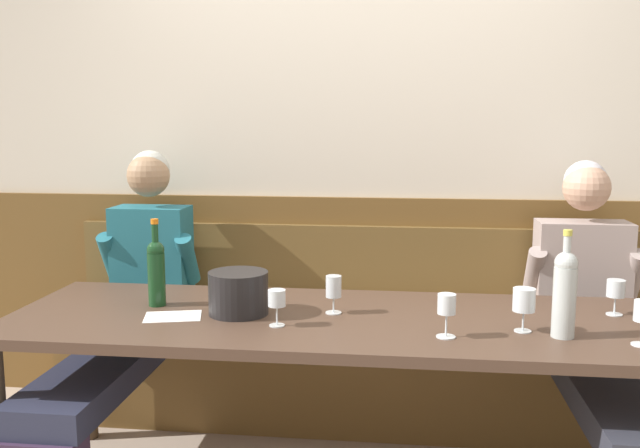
{
  "coord_description": "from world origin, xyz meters",
  "views": [
    {
      "loc": [
        0.23,
        -2.36,
        1.45
      ],
      "look_at": [
        -0.11,
        0.45,
        1.03
      ],
      "focal_mm": 38.49,
      "sensor_mm": 36.0,
      "label": 1
    }
  ],
  "objects_px": {
    "wall_bench": "(353,365)",
    "wine_bottle_clear_water": "(565,291)",
    "person_center_right_seat": "(601,329)",
    "wine_glass_center_rear": "(447,307)",
    "ice_bucket": "(238,293)",
    "wine_glass_center_front": "(524,302)",
    "wine_bottle_green_tall": "(156,270)",
    "wine_glass_left_end": "(334,289)",
    "dining_table": "(340,334)",
    "wine_glass_by_bottle": "(277,300)",
    "person_center_left_seat": "(126,306)",
    "wine_glass_mid_right": "(616,290)"
  },
  "relations": [
    {
      "from": "wall_bench",
      "to": "ice_bucket",
      "type": "relative_size",
      "value": 12.35
    },
    {
      "from": "wine_glass_left_end",
      "to": "wine_glass_by_bottle",
      "type": "relative_size",
      "value": 1.1
    },
    {
      "from": "wine_glass_mid_right",
      "to": "wine_glass_by_bottle",
      "type": "relative_size",
      "value": 1.02
    },
    {
      "from": "dining_table",
      "to": "wine_bottle_green_tall",
      "type": "height_order",
      "value": "wine_bottle_green_tall"
    },
    {
      "from": "person_center_right_seat",
      "to": "wine_glass_center_front",
      "type": "xyz_separation_m",
      "value": [
        -0.38,
        -0.41,
        0.21
      ]
    },
    {
      "from": "ice_bucket",
      "to": "wine_glass_center_front",
      "type": "xyz_separation_m",
      "value": [
        1.05,
        -0.1,
        0.02
      ]
    },
    {
      "from": "wine_glass_center_rear",
      "to": "person_center_left_seat",
      "type": "bearing_deg",
      "value": 158.78
    },
    {
      "from": "wine_bottle_green_tall",
      "to": "dining_table",
      "type": "bearing_deg",
      "value": -5.43
    },
    {
      "from": "wine_bottle_green_tall",
      "to": "person_center_left_seat",
      "type": "bearing_deg",
      "value": 133.67
    },
    {
      "from": "person_center_right_seat",
      "to": "wine_glass_center_rear",
      "type": "relative_size",
      "value": 8.45
    },
    {
      "from": "person_center_right_seat",
      "to": "wine_bottle_green_tall",
      "type": "height_order",
      "value": "person_center_right_seat"
    },
    {
      "from": "wine_bottle_clear_water",
      "to": "wine_glass_by_bottle",
      "type": "distance_m",
      "value": 1.0
    },
    {
      "from": "ice_bucket",
      "to": "person_center_left_seat",
      "type": "bearing_deg",
      "value": 150.76
    },
    {
      "from": "wine_glass_by_bottle",
      "to": "wine_bottle_clear_water",
      "type": "bearing_deg",
      "value": -0.37
    },
    {
      "from": "wine_bottle_clear_water",
      "to": "person_center_left_seat",
      "type": "bearing_deg",
      "value": 164.83
    },
    {
      "from": "dining_table",
      "to": "wine_glass_center_front",
      "type": "height_order",
      "value": "wine_glass_center_front"
    },
    {
      "from": "ice_bucket",
      "to": "wine_glass_by_bottle",
      "type": "height_order",
      "value": "ice_bucket"
    },
    {
      "from": "wine_glass_center_front",
      "to": "wine_bottle_green_tall",
      "type": "bearing_deg",
      "value": 172.74
    },
    {
      "from": "wine_glass_left_end",
      "to": "wine_glass_center_rear",
      "type": "distance_m",
      "value": 0.48
    },
    {
      "from": "wall_bench",
      "to": "wine_bottle_clear_water",
      "type": "height_order",
      "value": "wine_bottle_clear_water"
    },
    {
      "from": "wall_bench",
      "to": "ice_bucket",
      "type": "height_order",
      "value": "wall_bench"
    },
    {
      "from": "wine_bottle_green_tall",
      "to": "wine_bottle_clear_water",
      "type": "xyz_separation_m",
      "value": [
        1.52,
        -0.22,
        0.02
      ]
    },
    {
      "from": "dining_table",
      "to": "wine_glass_center_front",
      "type": "relative_size",
      "value": 16.29
    },
    {
      "from": "wine_bottle_green_tall",
      "to": "wine_bottle_clear_water",
      "type": "distance_m",
      "value": 1.54
    },
    {
      "from": "person_center_left_seat",
      "to": "dining_table",
      "type": "bearing_deg",
      "value": -18.23
    },
    {
      "from": "dining_table",
      "to": "wine_glass_mid_right",
      "type": "relative_size",
      "value": 18.55
    },
    {
      "from": "wine_bottle_green_tall",
      "to": "wine_glass_mid_right",
      "type": "relative_size",
      "value": 2.57
    },
    {
      "from": "ice_bucket",
      "to": "wall_bench",
      "type": "bearing_deg",
      "value": 60.38
    },
    {
      "from": "dining_table",
      "to": "wine_bottle_green_tall",
      "type": "bearing_deg",
      "value": 174.57
    },
    {
      "from": "wall_bench",
      "to": "wine_glass_center_rear",
      "type": "distance_m",
      "value": 1.11
    },
    {
      "from": "wall_bench",
      "to": "wine_bottle_green_tall",
      "type": "relative_size",
      "value": 8.07
    },
    {
      "from": "dining_table",
      "to": "wine_glass_center_front",
      "type": "distance_m",
      "value": 0.69
    },
    {
      "from": "wine_glass_left_end",
      "to": "wine_glass_center_rear",
      "type": "relative_size",
      "value": 0.97
    },
    {
      "from": "dining_table",
      "to": "person_center_left_seat",
      "type": "xyz_separation_m",
      "value": [
        -0.99,
        0.32,
        -0.01
      ]
    },
    {
      "from": "person_center_right_seat",
      "to": "wine_glass_center_rear",
      "type": "height_order",
      "value": "person_center_right_seat"
    },
    {
      "from": "person_center_left_seat",
      "to": "ice_bucket",
      "type": "relative_size",
      "value": 5.75
    },
    {
      "from": "dining_table",
      "to": "wine_glass_center_rear",
      "type": "xyz_separation_m",
      "value": [
        0.38,
        -0.21,
        0.18
      ]
    },
    {
      "from": "wall_bench",
      "to": "wine_glass_center_front",
      "type": "xyz_separation_m",
      "value": [
        0.65,
        -0.79,
        0.55
      ]
    },
    {
      "from": "wall_bench",
      "to": "dining_table",
      "type": "height_order",
      "value": "wall_bench"
    },
    {
      "from": "dining_table",
      "to": "wine_glass_left_end",
      "type": "bearing_deg",
      "value": 124.35
    },
    {
      "from": "wall_bench",
      "to": "person_center_left_seat",
      "type": "bearing_deg",
      "value": -160.28
    },
    {
      "from": "person_center_right_seat",
      "to": "wine_glass_by_bottle",
      "type": "distance_m",
      "value": 1.35
    },
    {
      "from": "wine_bottle_green_tall",
      "to": "wine_bottle_clear_water",
      "type": "height_order",
      "value": "wine_bottle_clear_water"
    },
    {
      "from": "wall_bench",
      "to": "wine_bottle_clear_water",
      "type": "relative_size",
      "value": 7.61
    },
    {
      "from": "ice_bucket",
      "to": "wine_glass_center_rear",
      "type": "bearing_deg",
      "value": -14.36
    },
    {
      "from": "wine_glass_mid_right",
      "to": "ice_bucket",
      "type": "bearing_deg",
      "value": -173.66
    },
    {
      "from": "wine_glass_center_rear",
      "to": "wine_glass_center_front",
      "type": "xyz_separation_m",
      "value": [
        0.27,
        0.1,
        0.0
      ]
    },
    {
      "from": "person_center_right_seat",
      "to": "person_center_left_seat",
      "type": "bearing_deg",
      "value": 179.5
    },
    {
      "from": "wine_glass_center_front",
      "to": "person_center_left_seat",
      "type": "bearing_deg",
      "value": 165.24
    },
    {
      "from": "wine_bottle_clear_water",
      "to": "wine_glass_center_front",
      "type": "bearing_deg",
      "value": 159.62
    }
  ]
}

